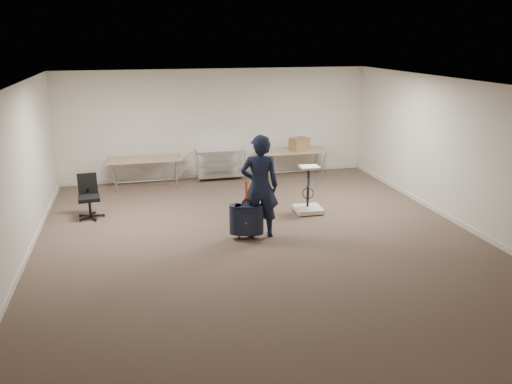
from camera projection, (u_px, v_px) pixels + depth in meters
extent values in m
plane|color=#4F3B30|center=(260.00, 240.00, 9.13)|extent=(9.00, 9.00, 0.00)
plane|color=beige|center=(217.00, 124.00, 12.89)|extent=(8.00, 0.00, 8.00)
plane|color=beige|center=(383.00, 284.00, 4.55)|extent=(8.00, 0.00, 8.00)
plane|color=beige|center=(13.00, 181.00, 7.80)|extent=(0.00, 9.00, 9.00)
plane|color=beige|center=(461.00, 154.00, 9.64)|extent=(0.00, 9.00, 9.00)
plane|color=white|center=(261.00, 84.00, 8.30)|extent=(8.00, 8.00, 0.00)
cube|color=beige|center=(219.00, 175.00, 13.28)|extent=(8.00, 0.02, 0.10)
cube|color=beige|center=(26.00, 260.00, 8.20)|extent=(0.02, 9.00, 0.10)
cube|color=beige|center=(452.00, 219.00, 10.03)|extent=(0.02, 9.00, 0.10)
cube|color=#907358|center=(145.00, 159.00, 12.14)|extent=(1.80, 0.75, 0.03)
cylinder|color=gray|center=(146.00, 181.00, 12.31)|extent=(1.50, 0.02, 0.02)
cylinder|color=gray|center=(114.00, 179.00, 11.80)|extent=(0.13, 0.04, 0.69)
cylinder|color=gray|center=(178.00, 175.00, 12.15)|extent=(0.13, 0.04, 0.69)
cylinder|color=gray|center=(114.00, 172.00, 12.36)|extent=(0.13, 0.04, 0.69)
cylinder|color=gray|center=(175.00, 169.00, 12.70)|extent=(0.13, 0.04, 0.69)
cube|color=#907358|center=(293.00, 151.00, 13.02)|extent=(1.80, 0.75, 0.03)
cylinder|color=gray|center=(293.00, 172.00, 13.19)|extent=(1.50, 0.02, 0.02)
cylinder|color=gray|center=(269.00, 169.00, 12.68)|extent=(0.13, 0.04, 0.69)
cylinder|color=gray|center=(324.00, 165.00, 13.02)|extent=(0.13, 0.04, 0.69)
cylinder|color=gray|center=(263.00, 163.00, 13.23)|extent=(0.13, 0.04, 0.69)
cylinder|color=gray|center=(316.00, 160.00, 13.58)|extent=(0.13, 0.04, 0.69)
cylinder|color=silver|center=(198.00, 168.00, 12.56)|extent=(0.02, 0.02, 0.80)
cylinder|color=silver|center=(245.00, 165.00, 12.84)|extent=(0.02, 0.02, 0.80)
cylinder|color=silver|center=(196.00, 164.00, 12.98)|extent=(0.02, 0.02, 0.80)
cylinder|color=silver|center=(241.00, 161.00, 13.25)|extent=(0.02, 0.02, 0.80)
cube|color=silver|center=(220.00, 176.00, 13.00)|extent=(1.20, 0.45, 0.02)
cube|color=silver|center=(220.00, 162.00, 12.89)|extent=(1.20, 0.45, 0.02)
cube|color=silver|center=(220.00, 150.00, 12.79)|extent=(1.20, 0.45, 0.01)
imported|color=black|center=(260.00, 187.00, 9.05)|extent=(0.76, 0.55, 1.92)
cube|color=black|center=(246.00, 219.00, 9.08)|extent=(0.45, 0.33, 0.55)
cube|color=black|center=(247.00, 234.00, 9.18)|extent=(0.39, 0.25, 0.03)
cylinder|color=black|center=(240.00, 237.00, 9.18)|extent=(0.04, 0.08, 0.07)
cylinder|color=black|center=(253.00, 237.00, 9.18)|extent=(0.04, 0.08, 0.07)
torus|color=black|center=(246.00, 204.00, 8.99)|extent=(0.17, 0.07, 0.17)
cube|color=#F7400D|center=(246.00, 193.00, 8.95)|extent=(0.04, 0.02, 0.42)
cylinder|color=black|center=(91.00, 216.00, 10.23)|extent=(0.55, 0.55, 0.08)
cylinder|color=black|center=(90.00, 207.00, 10.17)|extent=(0.05, 0.05, 0.37)
cube|color=black|center=(89.00, 198.00, 10.11)|extent=(0.46, 0.46, 0.07)
cube|color=black|center=(87.00, 183.00, 10.22)|extent=(0.39, 0.09, 0.44)
cube|color=beige|center=(308.00, 209.00, 10.56)|extent=(0.57, 0.57, 0.09)
cylinder|color=black|center=(302.00, 215.00, 10.32)|extent=(0.07, 0.07, 0.04)
cylinder|color=black|center=(308.00, 187.00, 10.47)|extent=(0.05, 0.05, 0.87)
cube|color=beige|center=(310.00, 167.00, 10.29)|extent=(0.40, 0.34, 0.04)
torus|color=#2463B4|center=(313.00, 183.00, 10.32)|extent=(0.28, 0.12, 0.27)
cube|color=olive|center=(299.00, 144.00, 12.92)|extent=(0.53, 0.47, 0.33)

